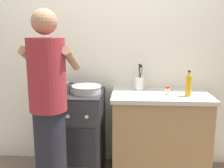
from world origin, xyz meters
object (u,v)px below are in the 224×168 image
at_px(oil_bottle, 188,85).
at_px(person, 49,115).
at_px(pot, 60,87).
at_px(utensil_crock, 139,80).
at_px(spice_bottle, 168,91).
at_px(stove_range, 75,133).
at_px(mixing_bowl, 87,89).

height_order(oil_bottle, person, person).
distance_m(pot, utensil_crock, 0.85).
distance_m(spice_bottle, person, 1.20).
height_order(stove_range, spice_bottle, spice_bottle).
height_order(utensil_crock, oil_bottle, utensil_crock).
height_order(stove_range, person, person).
height_order(pot, person, person).
distance_m(stove_range, pot, 0.52).
height_order(pot, utensil_crock, utensil_crock).
relative_size(utensil_crock, oil_bottle, 1.32).
xyz_separation_m(spice_bottle, oil_bottle, (0.19, -0.05, 0.07)).
distance_m(oil_bottle, person, 1.35).
relative_size(stove_range, oil_bottle, 3.52).
bearing_deg(utensil_crock, pot, -167.23).
xyz_separation_m(mixing_bowl, oil_bottle, (1.01, -0.05, 0.06)).
relative_size(oil_bottle, person, 0.15).
distance_m(mixing_bowl, utensil_crock, 0.59).
distance_m(utensil_crock, oil_bottle, 0.54).
xyz_separation_m(mixing_bowl, person, (-0.22, -0.59, -0.08)).
xyz_separation_m(stove_range, person, (-0.08, -0.63, 0.41)).
xyz_separation_m(pot, oil_bottle, (1.29, -0.08, 0.05)).
height_order(stove_range, pot, pot).
relative_size(stove_range, person, 0.53).
bearing_deg(spice_bottle, mixing_bowl, 179.73).
xyz_separation_m(utensil_crock, spice_bottle, (0.28, -0.21, -0.06)).
xyz_separation_m(pot, spice_bottle, (1.10, -0.03, -0.01)).
bearing_deg(pot, utensil_crock, 12.77).
relative_size(stove_range, utensil_crock, 2.68).
bearing_deg(utensil_crock, person, -133.46).
bearing_deg(oil_bottle, utensil_crock, 150.59).
relative_size(mixing_bowl, spice_bottle, 3.67).
bearing_deg(oil_bottle, spice_bottle, 165.02).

